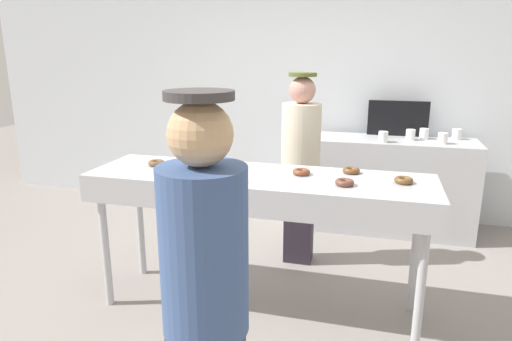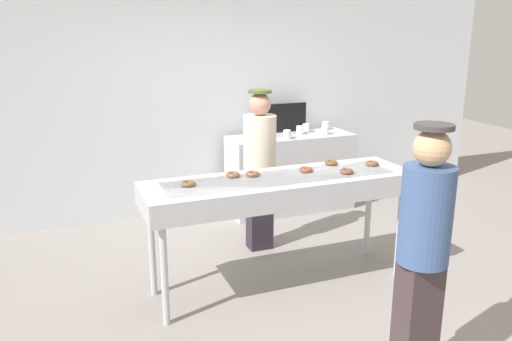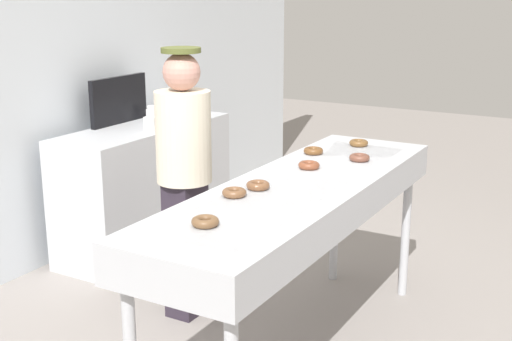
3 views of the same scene
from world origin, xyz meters
name	(u,v)px [view 3 (image 3 of 3)]	position (x,y,z in m)	size (l,w,h in m)	color
fryer_conveyor	(299,201)	(0.00, 0.00, 0.91)	(2.35, 0.66, 1.01)	#B7BABF
chocolate_donut_0	(359,158)	(0.58, -0.10, 1.02)	(0.12, 0.12, 0.04)	brown
chocolate_donut_1	(313,151)	(0.60, 0.20, 1.02)	(0.12, 0.12, 0.04)	brown
chocolate_donut_2	(258,185)	(-0.21, 0.13, 1.02)	(0.12, 0.12, 0.04)	brown
chocolate_donut_3	(359,143)	(0.94, 0.05, 1.02)	(0.12, 0.12, 0.04)	brown
chocolate_donut_4	(309,165)	(0.28, 0.08, 1.02)	(0.12, 0.12, 0.04)	brown
chocolate_donut_5	(205,222)	(-0.79, 0.05, 1.02)	(0.12, 0.12, 0.04)	brown
chocolate_donut_6	(234,193)	(-0.37, 0.17, 1.02)	(0.12, 0.12, 0.04)	brown
worker_baker	(184,169)	(0.15, 0.83, 0.93)	(0.33, 0.33, 1.65)	#2A232E
prep_counter	(146,186)	(0.96, 1.79, 0.48)	(1.56, 0.56, 0.96)	#B7BABF
paper_cup_0	(152,116)	(1.08, 1.81, 1.01)	(0.09, 0.09, 0.11)	white
paper_cup_1	(186,112)	(1.36, 1.69, 1.01)	(0.09, 0.09, 0.11)	white
paper_cup_2	(150,124)	(0.82, 1.62, 1.01)	(0.09, 0.09, 0.11)	white
paper_cup_3	(170,106)	(1.53, 1.96, 1.01)	(0.09, 0.09, 0.11)	white
paper_cup_4	(153,113)	(1.21, 1.90, 1.01)	(0.09, 0.09, 0.11)	white
menu_display	(119,100)	(0.96, 2.02, 1.14)	(0.61, 0.04, 0.36)	black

